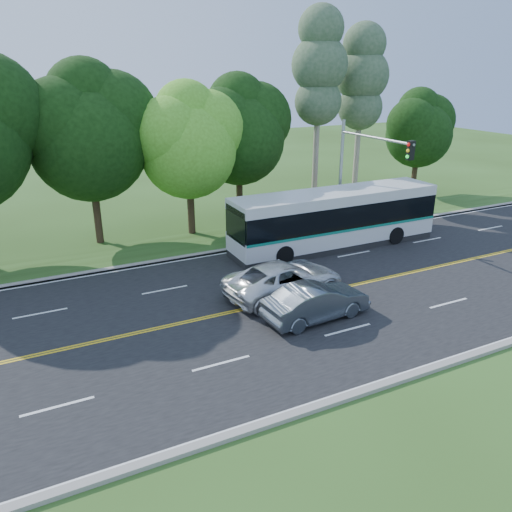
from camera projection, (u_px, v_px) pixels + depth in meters
name	position (u px, v px, depth m)	size (l,w,h in m)	color
ground	(312.00, 295.00, 23.20)	(120.00, 120.00, 0.00)	#2E4B19
road	(312.00, 294.00, 23.19)	(60.00, 14.00, 0.02)	black
curb_north	(247.00, 247.00, 29.17)	(60.00, 0.30, 0.15)	gray
curb_south	(423.00, 372.00, 17.17)	(60.00, 0.30, 0.15)	gray
grass_verge	(234.00, 238.00, 30.73)	(60.00, 4.00, 0.10)	#2E4B19
lane_markings	(310.00, 295.00, 23.15)	(57.60, 13.82, 0.00)	gold
tree_row	(129.00, 126.00, 28.87)	(44.70, 9.10, 13.84)	#2E2214
bougainvillea_hedge	(339.00, 217.00, 32.75)	(9.50, 2.25, 1.50)	maroon
traffic_signal	(361.00, 164.00, 28.76)	(0.42, 6.10, 7.00)	#9A9CA2
transit_bus	(335.00, 219.00, 28.87)	(12.63, 2.83, 3.30)	silver
sedan	(316.00, 302.00, 20.70)	(1.61, 4.63, 1.52)	#565F68
suv	(284.00, 279.00, 22.83)	(2.63, 5.70, 1.58)	silver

